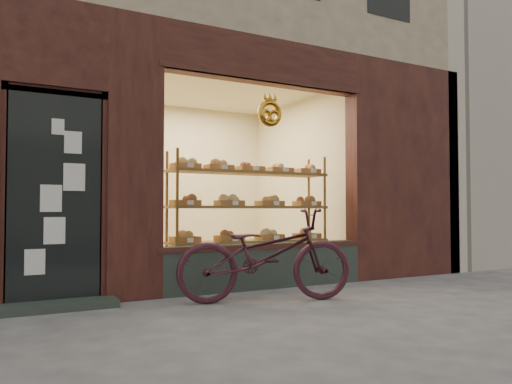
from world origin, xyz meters
TOP-DOWN VIEW (x-y plane):
  - ground at (0.00, 0.00)m, footprint 90.00×90.00m
  - neighbor_right at (9.60, 5.50)m, footprint 12.00×7.00m
  - display_shelf at (0.45, 2.55)m, footprint 2.20×0.45m
  - bicycle at (-0.00, 1.33)m, footprint 1.97×1.15m

SIDE VIEW (x-z plane):
  - ground at x=0.00m, z-range 0.00..0.00m
  - bicycle at x=0.00m, z-range 0.00..0.98m
  - display_shelf at x=0.45m, z-range 0.03..1.73m
  - neighbor_right at x=9.60m, z-range 0.00..9.00m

